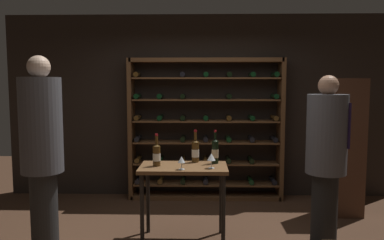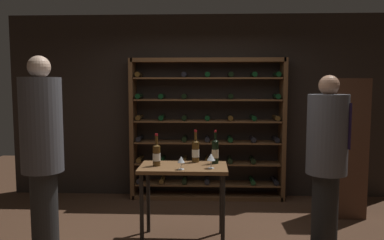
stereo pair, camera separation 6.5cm
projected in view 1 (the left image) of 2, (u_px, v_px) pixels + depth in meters
back_wall at (200, 106)px, 5.72m from camera, size 5.99×0.10×2.79m
wine_rack at (205, 130)px, 5.54m from camera, size 2.31×0.32×2.12m
tasting_table at (183, 176)px, 4.03m from camera, size 0.95×0.54×0.84m
person_bystander_dark_jacket at (326, 152)px, 3.92m from camera, size 0.42×0.42×1.83m
person_host_in_suit at (42, 147)px, 3.61m from camera, size 0.41×0.41×2.01m
display_cabinet at (344, 147)px, 4.85m from camera, size 0.44×0.36×1.81m
wine_bottle_gold_foil at (195, 151)px, 4.20m from camera, size 0.09×0.09×0.37m
wine_bottle_red_label at (157, 155)px, 4.00m from camera, size 0.09×0.09×0.35m
wine_bottle_black_capsule at (215, 151)px, 4.13m from camera, size 0.08×0.08×0.38m
wine_glass_stemmed_center at (181, 160)px, 3.83m from camera, size 0.08×0.08×0.14m
wine_glass_stemmed_left at (211, 157)px, 3.89m from camera, size 0.09×0.09×0.16m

